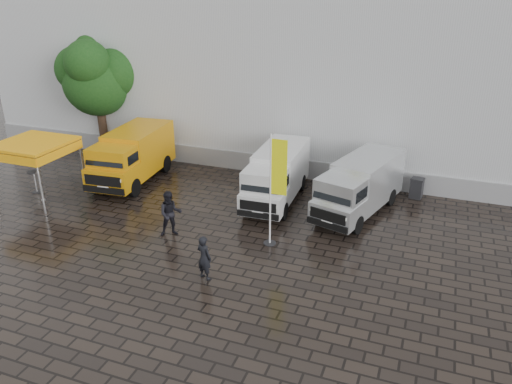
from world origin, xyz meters
TOP-DOWN VIEW (x-y plane):
  - ground at (0.00, 0.00)m, footprint 120.00×120.00m
  - exhibition_hall at (2.00, 16.00)m, footprint 44.00×16.00m
  - hall_plinth at (2.00, 7.95)m, footprint 44.00×0.15m
  - van_yellow at (-8.08, 4.48)m, footprint 2.63×5.76m
  - van_white at (-0.45, 4.67)m, footprint 2.09×5.63m
  - van_silver at (3.34, 4.70)m, footprint 3.30×5.87m
  - canopy_tent at (-11.05, 1.15)m, footprint 3.01×3.01m
  - flagpole at (0.79, 0.70)m, footprint 0.88×0.50m
  - tree at (-12.40, 8.00)m, footprint 3.86×3.97m
  - cocktail_table at (-11.73, 1.54)m, footprint 0.60×0.60m
  - wheelie_bin at (5.66, 7.39)m, footprint 0.67×0.67m
  - person_front at (-0.70, -2.43)m, footprint 0.69×0.56m
  - person_tent at (-3.37, -0.01)m, footprint 1.17×1.11m

SIDE VIEW (x-z plane):
  - ground at x=0.00m, z-range 0.00..0.00m
  - wheelie_bin at x=5.66m, z-range 0.00..0.98m
  - hall_plinth at x=2.00m, z-range 0.00..1.00m
  - cocktail_table at x=-11.73m, z-range 0.00..1.08m
  - person_front at x=-0.70m, z-range 0.00..1.64m
  - person_tent at x=-3.37m, z-range 0.00..1.90m
  - van_white at x=-0.45m, z-range 0.00..2.41m
  - van_silver at x=3.34m, z-range 0.00..2.42m
  - van_yellow at x=-8.08m, z-range 0.00..2.58m
  - flagpole at x=0.79m, z-range 0.23..4.72m
  - canopy_tent at x=-11.05m, z-range 1.19..3.95m
  - tree at x=-12.40m, z-range 0.98..7.90m
  - exhibition_hall at x=2.00m, z-range 0.00..12.00m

